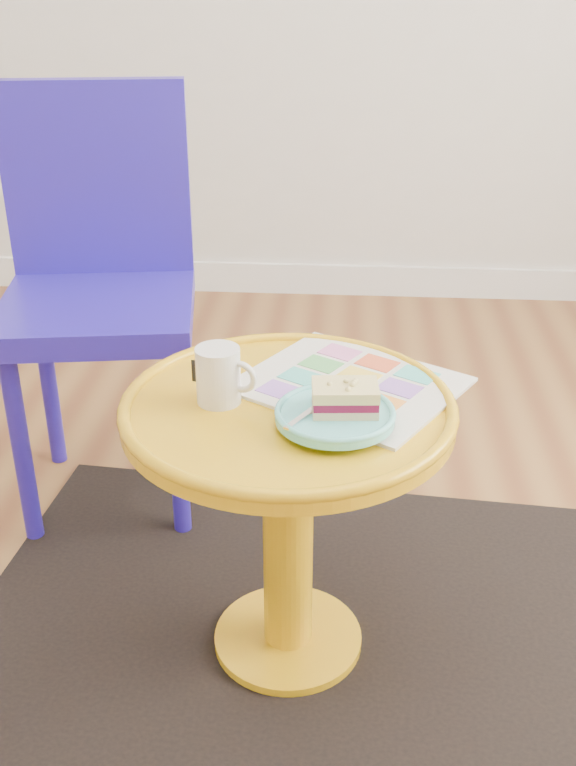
# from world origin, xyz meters

# --- Properties ---
(floor) EXTENTS (4.00, 4.00, 0.00)m
(floor) POSITION_xyz_m (0.00, 0.00, 0.00)
(floor) COLOR brown
(floor) RESTS_ON ground
(rug) EXTENTS (1.39, 1.21, 0.01)m
(rug) POSITION_xyz_m (0.30, 0.06, 0.00)
(rug) COLOR black
(rug) RESTS_ON ground
(side_table) EXTENTS (0.57, 0.57, 0.54)m
(side_table) POSITION_xyz_m (0.30, 0.06, 0.39)
(side_table) COLOR gold
(side_table) RESTS_ON ground
(chair) EXTENTS (0.49, 0.49, 0.97)m
(chair) POSITION_xyz_m (-0.18, 0.63, 0.56)
(chair) COLOR #2518A1
(chair) RESTS_ON ground
(newspaper) EXTENTS (0.46, 0.44, 0.01)m
(newspaper) POSITION_xyz_m (0.40, 0.13, 0.54)
(newspaper) COLOR silver
(newspaper) RESTS_ON side_table
(mug) EXTENTS (0.11, 0.08, 0.10)m
(mug) POSITION_xyz_m (0.18, 0.06, 0.59)
(mug) COLOR silver
(mug) RESTS_ON side_table
(plate) EXTENTS (0.19, 0.19, 0.02)m
(plate) POSITION_xyz_m (0.38, -0.02, 0.56)
(plate) COLOR #60CCCC
(plate) RESTS_ON newspaper
(cake_slice) EXTENTS (0.11, 0.08, 0.05)m
(cake_slice) POSITION_xyz_m (0.39, -0.01, 0.59)
(cake_slice) COLOR #D3BC8C
(cake_slice) RESTS_ON plate
(fork) EXTENTS (0.09, 0.13, 0.00)m
(fork) POSITION_xyz_m (0.34, -0.01, 0.57)
(fork) COLOR silver
(fork) RESTS_ON plate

